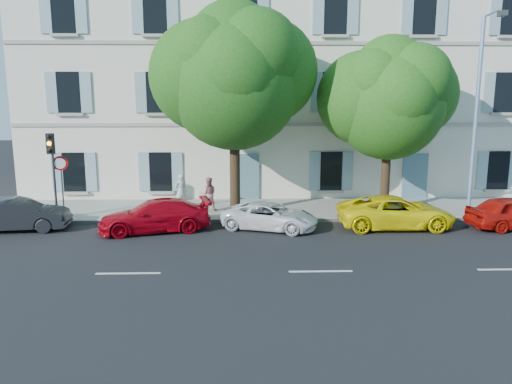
{
  "coord_description": "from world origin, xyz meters",
  "views": [
    {
      "loc": [
        -2.48,
        -18.81,
        5.39
      ],
      "look_at": [
        -1.84,
        2.0,
        1.4
      ],
      "focal_mm": 35.0,
      "sensor_mm": 36.0,
      "label": 1
    }
  ],
  "objects_px": {
    "car_red_coupe": "(155,216)",
    "pedestrian_a": "(181,191)",
    "street_lamp": "(479,105)",
    "car_yellow_supercar": "(396,212)",
    "road_sign": "(61,174)",
    "car_dark_sedan": "(18,215)",
    "pedestrian_b": "(208,194)",
    "traffic_light": "(52,158)",
    "tree_right": "(389,105)",
    "tree_left": "(234,83)",
    "car_white_coupe": "(270,216)"
  },
  "relations": [
    {
      "from": "tree_left",
      "to": "traffic_light",
      "type": "xyz_separation_m",
      "value": [
        -7.76,
        -0.78,
        -3.11
      ]
    },
    {
      "from": "pedestrian_b",
      "to": "traffic_light",
      "type": "bearing_deg",
      "value": 7.64
    },
    {
      "from": "road_sign",
      "to": "tree_left",
      "type": "bearing_deg",
      "value": 4.28
    },
    {
      "from": "car_dark_sedan",
      "to": "tree_left",
      "type": "distance_m",
      "value": 10.5
    },
    {
      "from": "street_lamp",
      "to": "road_sign",
      "type": "bearing_deg",
      "value": 179.02
    },
    {
      "from": "car_dark_sedan",
      "to": "car_red_coupe",
      "type": "height_order",
      "value": "car_dark_sedan"
    },
    {
      "from": "car_white_coupe",
      "to": "pedestrian_a",
      "type": "xyz_separation_m",
      "value": [
        -4.03,
        3.33,
        0.43
      ]
    },
    {
      "from": "car_red_coupe",
      "to": "pedestrian_a",
      "type": "height_order",
      "value": "pedestrian_a"
    },
    {
      "from": "road_sign",
      "to": "pedestrian_b",
      "type": "distance_m",
      "value": 6.48
    },
    {
      "from": "car_white_coupe",
      "to": "tree_left",
      "type": "height_order",
      "value": "tree_left"
    },
    {
      "from": "car_dark_sedan",
      "to": "car_yellow_supercar",
      "type": "bearing_deg",
      "value": -95.8
    },
    {
      "from": "car_white_coupe",
      "to": "pedestrian_b",
      "type": "relative_size",
      "value": 2.5
    },
    {
      "from": "car_yellow_supercar",
      "to": "tree_left",
      "type": "relative_size",
      "value": 0.53
    },
    {
      "from": "car_red_coupe",
      "to": "tree_right",
      "type": "relative_size",
      "value": 0.59
    },
    {
      "from": "road_sign",
      "to": "traffic_light",
      "type": "bearing_deg",
      "value": -140.95
    },
    {
      "from": "pedestrian_a",
      "to": "tree_left",
      "type": "bearing_deg",
      "value": 127.07
    },
    {
      "from": "car_yellow_supercar",
      "to": "tree_left",
      "type": "bearing_deg",
      "value": 72.8
    },
    {
      "from": "car_dark_sedan",
      "to": "tree_right",
      "type": "relative_size",
      "value": 0.53
    },
    {
      "from": "road_sign",
      "to": "pedestrian_b",
      "type": "height_order",
      "value": "road_sign"
    },
    {
      "from": "car_yellow_supercar",
      "to": "pedestrian_b",
      "type": "bearing_deg",
      "value": 70.99
    },
    {
      "from": "car_yellow_supercar",
      "to": "street_lamp",
      "type": "xyz_separation_m",
      "value": [
        3.71,
        1.21,
        4.36
      ]
    },
    {
      "from": "traffic_light",
      "to": "road_sign",
      "type": "distance_m",
      "value": 0.8
    },
    {
      "from": "traffic_light",
      "to": "street_lamp",
      "type": "height_order",
      "value": "street_lamp"
    },
    {
      "from": "road_sign",
      "to": "pedestrian_a",
      "type": "relative_size",
      "value": 1.65
    },
    {
      "from": "pedestrian_a",
      "to": "car_red_coupe",
      "type": "bearing_deg",
      "value": 50.91
    },
    {
      "from": "street_lamp",
      "to": "pedestrian_b",
      "type": "height_order",
      "value": "street_lamp"
    },
    {
      "from": "car_yellow_supercar",
      "to": "pedestrian_b",
      "type": "xyz_separation_m",
      "value": [
        -7.95,
        2.74,
        0.27
      ]
    },
    {
      "from": "car_dark_sedan",
      "to": "road_sign",
      "type": "height_order",
      "value": "road_sign"
    },
    {
      "from": "car_red_coupe",
      "to": "pedestrian_b",
      "type": "bearing_deg",
      "value": 133.37
    },
    {
      "from": "car_red_coupe",
      "to": "pedestrian_a",
      "type": "distance_m",
      "value": 3.58
    },
    {
      "from": "car_yellow_supercar",
      "to": "pedestrian_a",
      "type": "relative_size",
      "value": 2.89
    },
    {
      "from": "car_dark_sedan",
      "to": "pedestrian_b",
      "type": "relative_size",
      "value": 2.55
    },
    {
      "from": "pedestrian_a",
      "to": "pedestrian_b",
      "type": "xyz_separation_m",
      "value": [
        1.32,
        -0.51,
        -0.04
      ]
    },
    {
      "from": "road_sign",
      "to": "car_dark_sedan",
      "type": "bearing_deg",
      "value": -131.51
    },
    {
      "from": "car_red_coupe",
      "to": "traffic_light",
      "type": "distance_m",
      "value": 5.27
    },
    {
      "from": "tree_left",
      "to": "street_lamp",
      "type": "xyz_separation_m",
      "value": [
        10.42,
        -0.87,
        -0.92
      ]
    },
    {
      "from": "street_lamp",
      "to": "pedestrian_a",
      "type": "height_order",
      "value": "street_lamp"
    },
    {
      "from": "traffic_light",
      "to": "pedestrian_a",
      "type": "bearing_deg",
      "value": 20.55
    },
    {
      "from": "car_dark_sedan",
      "to": "tree_right",
      "type": "height_order",
      "value": "tree_right"
    },
    {
      "from": "traffic_light",
      "to": "street_lamp",
      "type": "bearing_deg",
      "value": -0.28
    },
    {
      "from": "car_white_coupe",
      "to": "tree_left",
      "type": "xyz_separation_m",
      "value": [
        -1.46,
        2.16,
        5.4
      ]
    },
    {
      "from": "road_sign",
      "to": "street_lamp",
      "type": "distance_m",
      "value": 18.15
    },
    {
      "from": "car_white_coupe",
      "to": "road_sign",
      "type": "bearing_deg",
      "value": 98.59
    },
    {
      "from": "street_lamp",
      "to": "tree_right",
      "type": "bearing_deg",
      "value": 162.4
    },
    {
      "from": "pedestrian_a",
      "to": "pedestrian_b",
      "type": "distance_m",
      "value": 1.42
    },
    {
      "from": "traffic_light",
      "to": "street_lamp",
      "type": "relative_size",
      "value": 0.43
    },
    {
      "from": "car_red_coupe",
      "to": "pedestrian_b",
      "type": "distance_m",
      "value": 3.61
    },
    {
      "from": "car_yellow_supercar",
      "to": "road_sign",
      "type": "distance_m",
      "value": 14.36
    },
    {
      "from": "tree_right",
      "to": "pedestrian_b",
      "type": "xyz_separation_m",
      "value": [
        -8.14,
        0.41,
        -4.1
      ]
    },
    {
      "from": "car_red_coupe",
      "to": "car_yellow_supercar",
      "type": "distance_m",
      "value": 9.94
    }
  ]
}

